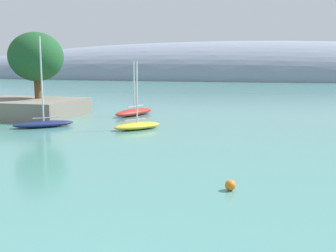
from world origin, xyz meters
The scene contains 7 objects.
shore_outcrop centered at (-27.79, 36.85, 1.19)m, with size 14.82×11.21×2.38m, color gray.
tree_clump_shore centered at (-26.69, 38.64, 8.11)m, with size 7.44×7.44×9.10m.
distant_ridge centered at (-19.71, 184.98, 0.00)m, with size 327.44×58.80×36.62m, color gray.
sailboat_red_near_shore centered at (-13.76, 42.20, 0.52)m, with size 4.39×8.26×7.51m.
sailboat_navy_mid_mooring centered at (-20.03, 29.43, 0.49)m, with size 6.45×6.02×10.15m.
sailboat_yellow_outer_mooring centered at (-9.25, 30.86, 0.46)m, with size 5.34×5.85×7.40m.
mooring_buoy_orange centered at (3.10, 11.90, 0.31)m, with size 0.61×0.61×0.61m, color orange.
Camera 1 is at (5.39, -9.77, 7.01)m, focal length 42.32 mm.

